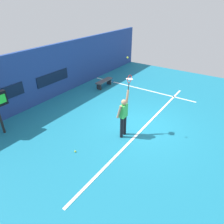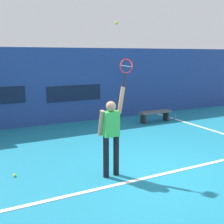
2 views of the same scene
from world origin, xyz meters
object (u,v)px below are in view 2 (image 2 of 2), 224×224
Objects in this scene: tennis_player at (111,132)px; spare_ball at (14,175)px; tennis_racket at (126,68)px; court_bench at (155,114)px; water_bottle at (175,117)px; tennis_ball at (117,23)px.

tennis_player reaches higher than spare_ball.
tennis_player is at bearing 179.32° from tennis_racket.
water_bottle is (1.00, 0.00, -0.22)m from court_bench.
tennis_racket is 6.40m from water_bottle.
tennis_racket is 9.15× the size of tennis_ball.
tennis_player is at bearing -25.67° from spare_ball.
court_bench is at bearing 180.00° from water_bottle.
tennis_ball is (0.12, -0.03, 2.28)m from tennis_player.
tennis_racket is 0.93m from tennis_ball.
spare_ball is at bearing -153.55° from court_bench.
water_bottle is (4.94, 3.85, -0.89)m from tennis_player.
court_bench is at bearing 47.11° from tennis_racket.
tennis_racket is (0.36, -0.00, 1.38)m from tennis_player.
tennis_ball is at bearing -141.19° from water_bottle.
tennis_player reaches higher than court_bench.
tennis_ball is at bearing -14.66° from tennis_player.
water_bottle reaches higher than spare_ball.
tennis_ball is 6.95m from water_bottle.
water_bottle is 7.47m from spare_ball.
spare_ball is (-2.05, 0.96, -3.26)m from tennis_ball.
tennis_ball reaches higher than court_bench.
tennis_player is 5.55m from court_bench.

